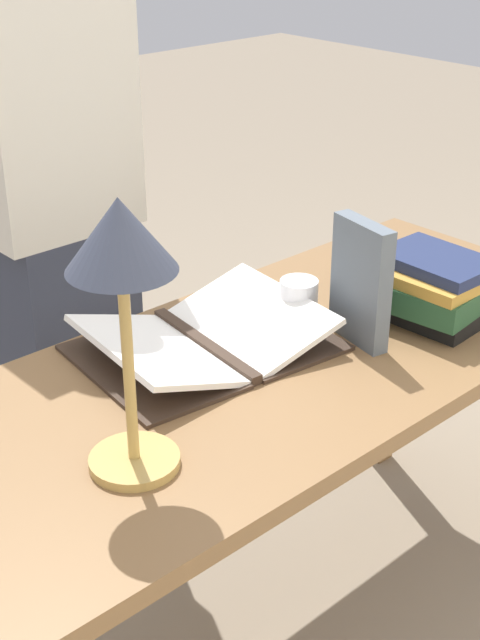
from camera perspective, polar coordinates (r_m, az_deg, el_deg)
ground_plane at (r=2.19m, az=1.81°, el=-19.44°), size 12.00×12.00×0.00m
reading_desk at (r=1.79m, az=2.11°, el=-5.12°), size 1.57×0.66×0.74m
open_book at (r=1.75m, az=-2.26°, el=-1.26°), size 0.51×0.41×0.07m
book_stack_tall at (r=1.90m, az=12.33°, el=2.09°), size 0.24×0.24×0.14m
book_standing_upright at (r=1.76m, az=7.74°, el=2.38°), size 0.06×0.15×0.25m
reading_lamp at (r=1.28m, az=-7.58°, el=3.55°), size 0.16×0.16×0.45m
coffee_mug at (r=1.85m, az=3.72°, el=1.18°), size 0.08×0.11×0.10m
person_reader at (r=2.15m, az=-11.46°, el=6.66°), size 0.36×0.22×1.73m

